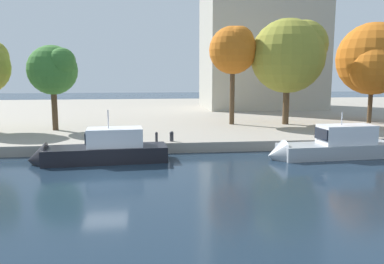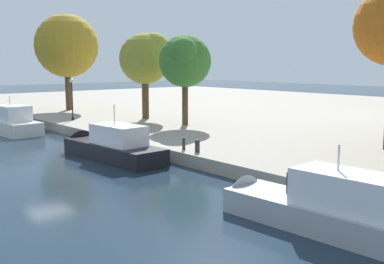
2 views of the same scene
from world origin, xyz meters
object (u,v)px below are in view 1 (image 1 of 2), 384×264
at_px(motor_yacht_2, 331,149).
at_px(tree_2, 377,62).
at_px(tree_1, 291,54).
at_px(tree_5, 234,49).
at_px(mooring_bollard_1, 172,136).
at_px(mooring_bollard_0, 102,138).
at_px(tree_0, 53,70).
at_px(motor_yacht_1, 98,153).
at_px(mooring_bollard_2, 156,137).

height_order(motor_yacht_2, tree_2, tree_2).
xyz_separation_m(tree_1, tree_5, (-6.00, 0.49, 0.43)).
bearing_deg(tree_5, tree_2, -4.09).
relative_size(mooring_bollard_1, tree_2, 0.08).
relative_size(mooring_bollard_0, mooring_bollard_1, 1.00).
xyz_separation_m(tree_0, tree_1, (23.53, 1.79, 1.69)).
relative_size(motor_yacht_1, tree_2, 0.88).
xyz_separation_m(mooring_bollard_0, tree_5, (12.46, 10.20, 7.33)).
bearing_deg(tree_0, motor_yacht_2, -27.28).
bearing_deg(tree_1, mooring_bollard_1, -144.77).
relative_size(motor_yacht_2, tree_5, 0.96).
relative_size(mooring_bollard_0, tree_0, 0.10).
height_order(mooring_bollard_1, tree_1, tree_1).
xyz_separation_m(motor_yacht_2, mooring_bollard_0, (-16.66, 3.29, 0.58)).
bearing_deg(mooring_bollard_2, mooring_bollard_0, -175.58).
relative_size(mooring_bollard_1, tree_1, 0.07).
height_order(motor_yacht_2, tree_5, tree_5).
height_order(motor_yacht_1, tree_2, tree_2).
bearing_deg(tree_0, mooring_bollard_2, -39.52).
height_order(motor_yacht_1, tree_5, tree_5).
distance_m(motor_yacht_2, mooring_bollard_0, 16.99).
xyz_separation_m(motor_yacht_2, tree_2, (11.00, 12.40, 6.65)).
distance_m(motor_yacht_2, tree_0, 25.13).
height_order(tree_0, tree_2, tree_2).
bearing_deg(motor_yacht_2, tree_2, -134.73).
distance_m(motor_yacht_2, tree_2, 17.86).
bearing_deg(tree_0, motor_yacht_1, -64.31).
bearing_deg(mooring_bollard_2, motor_yacht_1, -143.59).
height_order(mooring_bollard_1, mooring_bollard_2, mooring_bollard_1).
height_order(mooring_bollard_2, tree_1, tree_1).
relative_size(motor_yacht_1, motor_yacht_2, 0.96).
distance_m(mooring_bollard_1, tree_5, 14.15).
relative_size(mooring_bollard_0, tree_2, 0.08).
bearing_deg(motor_yacht_2, mooring_bollard_2, -19.24).
relative_size(motor_yacht_2, mooring_bollard_2, 12.44).
bearing_deg(tree_2, tree_0, -177.91).
xyz_separation_m(tree_0, tree_5, (17.53, 2.28, 2.12)).
bearing_deg(mooring_bollard_2, tree_5, 49.90).
bearing_deg(motor_yacht_1, mooring_bollard_0, -92.81).
distance_m(mooring_bollard_2, tree_5, 14.86).
relative_size(tree_2, tree_5, 1.05).
xyz_separation_m(mooring_bollard_2, tree_1, (14.32, 9.39, 6.91)).
relative_size(tree_1, tree_5, 1.08).
bearing_deg(mooring_bollard_2, motor_yacht_2, -16.08).
bearing_deg(mooring_bollard_1, tree_2, 21.24).
bearing_deg(motor_yacht_1, tree_2, -160.42).
relative_size(tree_0, tree_5, 0.78).
distance_m(motor_yacht_1, motor_yacht_2, 16.63).
height_order(motor_yacht_1, motor_yacht_2, motor_yacht_1).
relative_size(mooring_bollard_0, tree_1, 0.07).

